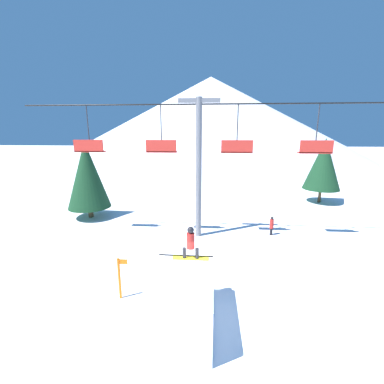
# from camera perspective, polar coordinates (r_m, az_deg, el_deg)

# --- Properties ---
(ground_plane) EXTENTS (220.00, 220.00, 0.00)m
(ground_plane) POSITION_cam_1_polar(r_m,az_deg,el_deg) (10.30, 0.40, -25.29)
(ground_plane) COLOR white
(mountain_ridge) EXTENTS (76.67, 76.67, 20.19)m
(mountain_ridge) POSITION_cam_1_polar(r_m,az_deg,el_deg) (71.17, 4.12, 16.20)
(mountain_ridge) COLOR silver
(mountain_ridge) RESTS_ON ground_plane
(snow_ramp) EXTENTS (2.09, 3.21, 1.77)m
(snow_ramp) POSITION_cam_1_polar(r_m,az_deg,el_deg) (9.30, -2.37, -23.22)
(snow_ramp) COLOR white
(snow_ramp) RESTS_ON ground_plane
(snowboarder) EXTENTS (1.37, 0.29, 1.27)m
(snowboarder) POSITION_cam_1_polar(r_m,az_deg,el_deg) (9.65, -0.31, -11.27)
(snowboarder) COLOR yellow
(snowboarder) RESTS_ON snow_ramp
(chairlift) EXTENTS (20.73, 0.44, 8.33)m
(chairlift) POSITION_cam_1_polar(r_m,az_deg,el_deg) (15.25, 1.50, 8.43)
(chairlift) COLOR slate
(chairlift) RESTS_ON ground_plane
(pine_tree_near) EXTENTS (3.12, 3.12, 5.81)m
(pine_tree_near) POSITION_cam_1_polar(r_m,az_deg,el_deg) (20.60, -22.27, 3.59)
(pine_tree_near) COLOR #4C3823
(pine_tree_near) RESTS_ON ground_plane
(pine_tree_far) EXTENTS (3.20, 3.20, 5.87)m
(pine_tree_far) POSITION_cam_1_polar(r_m,az_deg,el_deg) (26.05, 27.16, 5.53)
(pine_tree_far) COLOR #4C3823
(pine_tree_far) RESTS_ON ground_plane
(trail_marker) EXTENTS (0.41, 0.10, 1.70)m
(trail_marker) POSITION_cam_1_polar(r_m,az_deg,el_deg) (10.86, -15.77, -17.78)
(trail_marker) COLOR orange
(trail_marker) RESTS_ON ground_plane
(distant_skier) EXTENTS (0.24, 0.24, 1.23)m
(distant_skier) POSITION_cam_1_polar(r_m,az_deg,el_deg) (17.08, 17.26, -7.03)
(distant_skier) COLOR black
(distant_skier) RESTS_ON ground_plane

